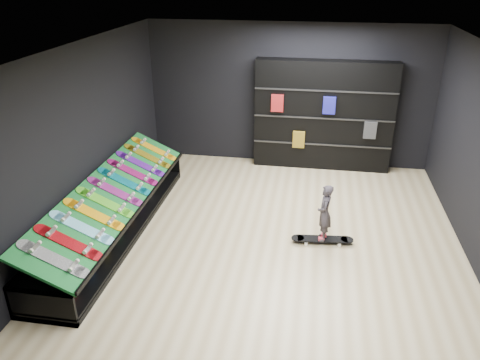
% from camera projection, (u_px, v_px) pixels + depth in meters
% --- Properties ---
extents(floor, '(6.00, 7.00, 0.01)m').
position_uv_depth(floor, '(269.00, 245.00, 7.41)').
color(floor, tan).
rests_on(floor, ground).
extents(ceiling, '(6.00, 7.00, 0.01)m').
position_uv_depth(ceiling, '(275.00, 51.00, 6.14)').
color(ceiling, white).
rests_on(ceiling, ground).
extents(wall_back, '(6.00, 0.02, 3.00)m').
position_uv_depth(wall_back, '(289.00, 95.00, 9.90)').
color(wall_back, black).
rests_on(wall_back, ground).
extents(wall_front, '(6.00, 0.02, 3.00)m').
position_uv_depth(wall_front, '(226.00, 324.00, 3.64)').
color(wall_front, black).
rests_on(wall_front, ground).
extents(wall_left, '(0.02, 7.00, 3.00)m').
position_uv_depth(wall_left, '(78.00, 145.00, 7.22)').
color(wall_left, black).
rests_on(wall_left, ground).
extents(display_rack, '(0.90, 4.50, 0.50)m').
position_uv_depth(display_rack, '(115.00, 218.00, 7.68)').
color(display_rack, black).
rests_on(display_rack, ground).
extents(turf_ramp, '(0.92, 4.50, 0.46)m').
position_uv_depth(turf_ramp, '(115.00, 193.00, 7.48)').
color(turf_ramp, '#0D581F').
rests_on(turf_ramp, display_rack).
extents(back_shelving, '(2.87, 0.33, 2.29)m').
position_uv_depth(back_shelving, '(323.00, 116.00, 9.78)').
color(back_shelving, black).
rests_on(back_shelving, ground).
extents(floor_skateboard, '(1.00, 0.32, 0.09)m').
position_uv_depth(floor_skateboard, '(322.00, 241.00, 7.43)').
color(floor_skateboard, black).
rests_on(floor_skateboard, ground).
extents(child, '(0.15, 0.21, 0.56)m').
position_uv_depth(child, '(324.00, 223.00, 7.29)').
color(child, black).
rests_on(child, floor_skateboard).
extents(display_board_0, '(0.93, 0.22, 0.50)m').
position_uv_depth(display_board_0, '(54.00, 259.00, 5.77)').
color(display_board_0, black).
rests_on(display_board_0, turf_ramp).
extents(display_board_1, '(0.93, 0.22, 0.50)m').
position_uv_depth(display_board_1, '(69.00, 242.00, 6.11)').
color(display_board_1, red).
rests_on(display_board_1, turf_ramp).
extents(display_board_2, '(0.93, 0.22, 0.50)m').
position_uv_depth(display_board_2, '(82.00, 228.00, 6.45)').
color(display_board_2, '#0CB2E5').
rests_on(display_board_2, turf_ramp).
extents(display_board_3, '(0.93, 0.22, 0.50)m').
position_uv_depth(display_board_3, '(94.00, 214.00, 6.79)').
color(display_board_3, yellow).
rests_on(display_board_3, turf_ramp).
extents(display_board_4, '(0.93, 0.22, 0.50)m').
position_uv_depth(display_board_4, '(105.00, 202.00, 7.13)').
color(display_board_4, green).
rests_on(display_board_4, turf_ramp).
extents(display_board_5, '(0.93, 0.22, 0.50)m').
position_uv_depth(display_board_5, '(115.00, 191.00, 7.46)').
color(display_board_5, '#2626BF').
rests_on(display_board_5, turf_ramp).
extents(display_board_6, '(0.93, 0.22, 0.50)m').
position_uv_depth(display_board_6, '(125.00, 181.00, 7.80)').
color(display_board_6, '#0C8C99').
rests_on(display_board_6, turf_ramp).
extents(display_board_7, '(0.93, 0.22, 0.50)m').
position_uv_depth(display_board_7, '(133.00, 172.00, 8.14)').
color(display_board_7, '#E5198C').
rests_on(display_board_7, turf_ramp).
extents(display_board_8, '(0.93, 0.22, 0.50)m').
position_uv_depth(display_board_8, '(141.00, 164.00, 8.48)').
color(display_board_8, purple).
rests_on(display_board_8, turf_ramp).
extents(display_board_9, '(0.93, 0.22, 0.50)m').
position_uv_depth(display_board_9, '(148.00, 156.00, 8.82)').
color(display_board_9, yellow).
rests_on(display_board_9, turf_ramp).
extents(display_board_10, '(0.93, 0.22, 0.50)m').
position_uv_depth(display_board_10, '(154.00, 149.00, 9.16)').
color(display_board_10, orange).
rests_on(display_board_10, turf_ramp).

